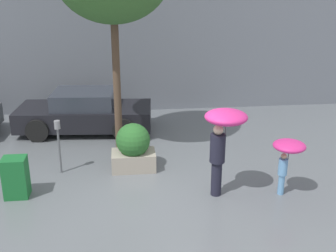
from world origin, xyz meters
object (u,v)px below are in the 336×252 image
Objects in this scene: planter_box at (133,148)px; parked_car_near at (85,112)px; person_child at (288,151)px; person_adult at (223,131)px; parking_meter at (58,136)px; newspaper_box at (16,177)px.

planter_box is 3.24m from parked_car_near.
planter_box is 0.28× the size of parked_car_near.
parked_car_near reaches higher than person_child.
person_child is (1.39, -0.13, -0.46)m from person_adult.
person_adult reaches higher than planter_box.
parking_meter is at bearing 177.23° from parked_car_near.
parking_meter is (-4.99, 1.66, -0.07)m from person_child.
newspaper_box is at bearing 168.45° from parked_car_near.
planter_box is at bearing -150.05° from parked_car_near.
person_adult reaches higher than person_child.
planter_box is 0.61× the size of person_adult.
person_child is at bearing 10.44° from person_adult.
parked_car_near is 4.20m from newspaper_box.
person_adult is at bearing -40.05° from planter_box.
person_adult is 4.53m from newspaper_box.
parking_meter reaches higher than planter_box.
person_adult is (1.83, -1.54, 0.92)m from planter_box.
person_adult is at bearing -5.65° from newspaper_box.
person_child is 0.30× the size of parked_car_near.
person_adult is 5.58m from parked_car_near.
parking_meter reaches higher than parked_car_near.
person_adult reaches higher than parked_car_near.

